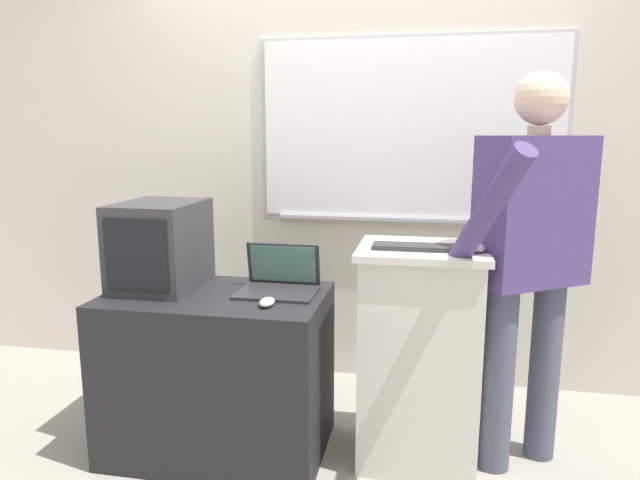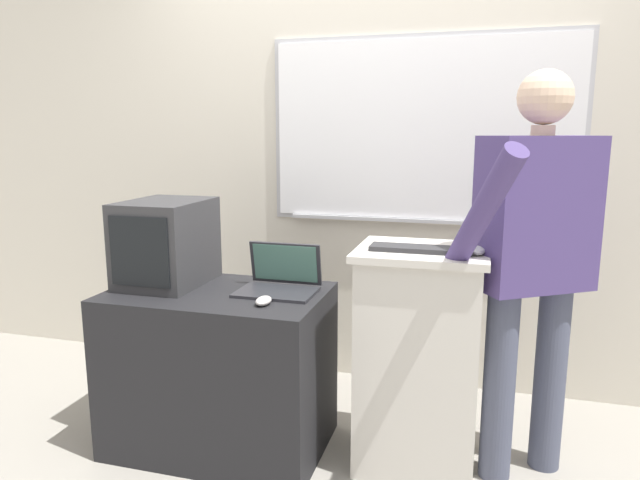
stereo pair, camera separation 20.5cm
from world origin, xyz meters
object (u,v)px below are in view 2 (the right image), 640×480
wireless_keyboard (421,249)px  computer_mouse_by_keyboard (477,250)px  laptop (281,278)px  crt_monitor (166,242)px  lectern_podium (419,358)px  person_presenter (535,250)px  computer_mouse_by_laptop (264,301)px  side_desk (220,369)px

wireless_keyboard → computer_mouse_by_keyboard: 0.22m
laptop → computer_mouse_by_keyboard: 0.86m
computer_mouse_by_keyboard → crt_monitor: crt_monitor is taller
laptop → crt_monitor: (-0.55, -0.03, 0.14)m
lectern_podium → crt_monitor: (-1.17, -0.04, 0.45)m
lectern_podium → crt_monitor: size_ratio=2.17×
laptop → person_presenter: bearing=2.9°
person_presenter → computer_mouse_by_laptop: 1.11m
lectern_podium → laptop: 0.69m
lectern_podium → side_desk: lectern_podium is taller
person_presenter → laptop: person_presenter is taller
computer_mouse_by_keyboard → lectern_podium: bearing=164.5°
wireless_keyboard → person_presenter: bearing=12.6°
wireless_keyboard → crt_monitor: size_ratio=0.92×
side_desk → computer_mouse_by_keyboard: (1.11, 0.04, 0.61)m
computer_mouse_by_keyboard → crt_monitor: bearing=179.3°
side_desk → person_presenter: person_presenter is taller
laptop → lectern_podium: bearing=1.2°
side_desk → laptop: 0.51m
side_desk → computer_mouse_by_keyboard: computer_mouse_by_keyboard is taller
lectern_podium → crt_monitor: 1.25m
person_presenter → crt_monitor: person_presenter is taller
computer_mouse_by_laptop → crt_monitor: 0.61m
computer_mouse_by_laptop → computer_mouse_by_keyboard: computer_mouse_by_keyboard is taller
side_desk → person_presenter: 1.46m
crt_monitor → lectern_podium: bearing=2.2°
side_desk → laptop: laptop is taller
computer_mouse_by_keyboard → person_presenter: bearing=24.7°
crt_monitor → side_desk: bearing=-12.1°
computer_mouse_by_laptop → computer_mouse_by_keyboard: (0.83, 0.18, 0.22)m
laptop → crt_monitor: crt_monitor is taller
lectern_podium → person_presenter: bearing=5.2°
side_desk → laptop: bearing=18.8°
wireless_keyboard → computer_mouse_by_laptop: size_ratio=4.08×
lectern_podium → computer_mouse_by_laptop: bearing=-158.8°
side_desk → computer_mouse_by_keyboard: bearing=2.2°
side_desk → person_presenter: bearing=6.2°
computer_mouse_by_keyboard → crt_monitor: 1.39m
lectern_podium → computer_mouse_by_laptop: lectern_podium is taller
computer_mouse_by_laptop → lectern_podium: bearing=21.2°
side_desk → crt_monitor: 0.63m
person_presenter → wireless_keyboard: bearing=159.6°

